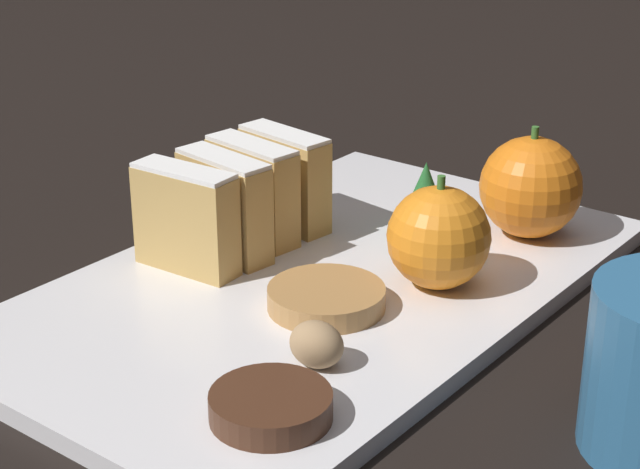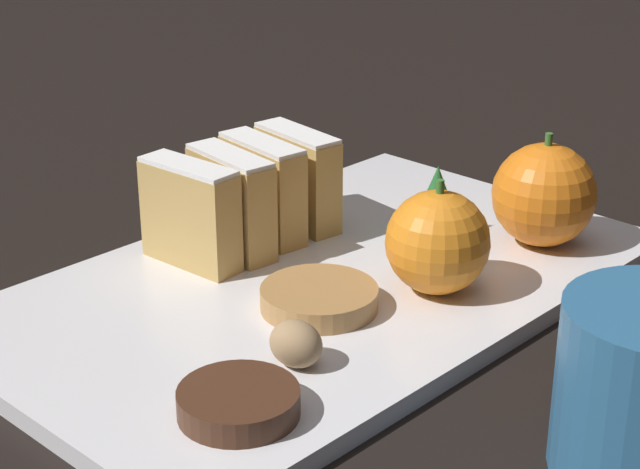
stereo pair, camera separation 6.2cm
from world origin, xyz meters
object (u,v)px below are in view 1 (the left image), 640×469
object	(u,v)px
orange_near	(531,187)
walnut	(317,344)
orange_far	(439,237)
chocolate_cookie	(271,406)

from	to	relation	value
orange_near	walnut	bearing A→B (deg)	-90.95
orange_far	walnut	xyz separation A→B (m)	(0.00, -0.13, -0.02)
orange_near	chocolate_cookie	xyz separation A→B (m)	(0.01, -0.29, -0.03)
orange_near	orange_far	world-z (taller)	orange_near
orange_near	chocolate_cookie	distance (m)	0.29
walnut	chocolate_cookie	size ratio (longest dim) A/B	0.51
orange_near	walnut	distance (m)	0.24
orange_near	chocolate_cookie	bearing A→B (deg)	-87.92
orange_near	walnut	xyz separation A→B (m)	(-0.00, -0.23, -0.02)
orange_far	chocolate_cookie	xyz separation A→B (m)	(0.02, -0.18, -0.03)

